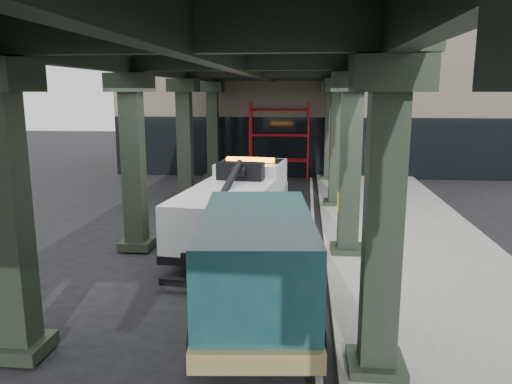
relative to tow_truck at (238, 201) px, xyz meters
The scene contains 8 objects.
ground 3.60m from the tow_truck, 79.41° to the right, with size 90.00×90.00×0.00m, color black.
sidewalk 5.42m from the tow_truck, 14.64° to the right, with size 5.00×40.00×0.15m, color gray.
lane_stripe 2.94m from the tow_truck, 29.94° to the right, with size 0.12×38.00×0.01m, color silver.
viaduct 4.46m from the tow_truck, 80.49° to the right, with size 7.40×32.00×6.40m.
building 17.10m from the tow_truck, 81.05° to the left, with size 22.00×10.00×8.00m, color #C6B793.
scaffolding 11.36m from the tow_truck, 86.84° to the left, with size 3.08×0.88×4.00m.
tow_truck is the anchor object (origin of this frame).
towed_van 5.60m from the tow_truck, 78.49° to the right, with size 2.68×5.74×2.25m.
Camera 1 is at (1.43, -11.46, 4.50)m, focal length 35.00 mm.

